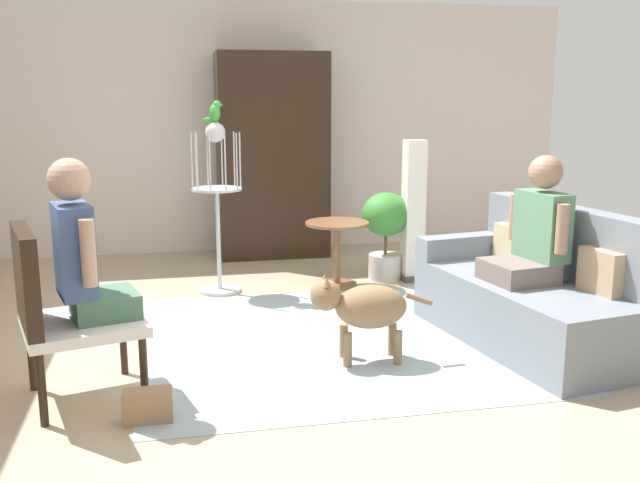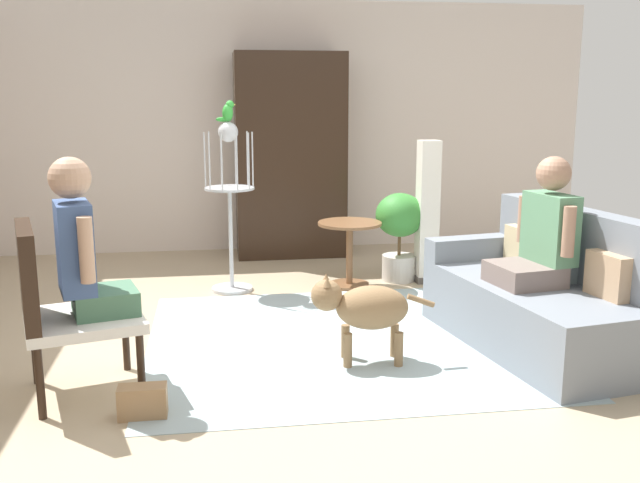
{
  "view_description": "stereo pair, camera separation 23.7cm",
  "coord_description": "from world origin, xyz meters",
  "px_view_note": "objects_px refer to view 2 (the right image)",
  "views": [
    {
      "loc": [
        -1.03,
        -4.5,
        1.69
      ],
      "look_at": [
        -0.17,
        -0.39,
        0.82
      ],
      "focal_mm": 39.58,
      "sensor_mm": 36.0,
      "label": 1
    },
    {
      "loc": [
        -0.8,
        -4.54,
        1.69
      ],
      "look_at": [
        -0.17,
        -0.39,
        0.82
      ],
      "focal_mm": 39.58,
      "sensor_mm": 36.0,
      "label": 2
    }
  ],
  "objects_px": {
    "column_lamp": "(427,213)",
    "armoire_cabinet": "(290,156)",
    "person_on_armchair": "(82,249)",
    "round_end_table": "(350,245)",
    "armchair": "(56,300)",
    "couch": "(542,299)",
    "dog": "(365,307)",
    "parrot": "(228,112)",
    "potted_plant": "(400,227)",
    "bird_cage_stand": "(230,200)",
    "handbag": "(143,402)",
    "person_on_couch": "(542,234)"
  },
  "relations": [
    {
      "from": "armchair",
      "to": "parrot",
      "type": "bearing_deg",
      "value": 64.17
    },
    {
      "from": "armoire_cabinet",
      "to": "round_end_table",
      "type": "bearing_deg",
      "value": -75.08
    },
    {
      "from": "couch",
      "to": "potted_plant",
      "type": "relative_size",
      "value": 2.25
    },
    {
      "from": "dog",
      "to": "potted_plant",
      "type": "relative_size",
      "value": 0.97
    },
    {
      "from": "round_end_table",
      "to": "potted_plant",
      "type": "bearing_deg",
      "value": 16.94
    },
    {
      "from": "armchair",
      "to": "dog",
      "type": "height_order",
      "value": "armchair"
    },
    {
      "from": "round_end_table",
      "to": "dog",
      "type": "xyz_separation_m",
      "value": [
        -0.26,
        -1.83,
        -0.01
      ]
    },
    {
      "from": "parrot",
      "to": "armchair",
      "type": "bearing_deg",
      "value": -115.83
    },
    {
      "from": "bird_cage_stand",
      "to": "handbag",
      "type": "height_order",
      "value": "bird_cage_stand"
    },
    {
      "from": "dog",
      "to": "round_end_table",
      "type": "bearing_deg",
      "value": 81.99
    },
    {
      "from": "potted_plant",
      "to": "handbag",
      "type": "bearing_deg",
      "value": -129.02
    },
    {
      "from": "person_on_armchair",
      "to": "armoire_cabinet",
      "type": "distance_m",
      "value": 3.79
    },
    {
      "from": "couch",
      "to": "dog",
      "type": "relative_size",
      "value": 2.32
    },
    {
      "from": "column_lamp",
      "to": "handbag",
      "type": "xyz_separation_m",
      "value": [
        -2.32,
        -2.49,
        -0.56
      ]
    },
    {
      "from": "parrot",
      "to": "handbag",
      "type": "height_order",
      "value": "parrot"
    },
    {
      "from": "potted_plant",
      "to": "armoire_cabinet",
      "type": "relative_size",
      "value": 0.38
    },
    {
      "from": "dog",
      "to": "column_lamp",
      "type": "distance_m",
      "value": 2.15
    },
    {
      "from": "armchair",
      "to": "round_end_table",
      "type": "height_order",
      "value": "armchair"
    },
    {
      "from": "armchair",
      "to": "parrot",
      "type": "xyz_separation_m",
      "value": [
        1.02,
        2.11,
        0.98
      ]
    },
    {
      "from": "couch",
      "to": "armchair",
      "type": "xyz_separation_m",
      "value": [
        -3.08,
        -0.39,
        0.24
      ]
    },
    {
      "from": "person_on_armchair",
      "to": "round_end_table",
      "type": "relative_size",
      "value": 1.53
    },
    {
      "from": "armchair",
      "to": "bird_cage_stand",
      "type": "xyz_separation_m",
      "value": [
        1.02,
        2.11,
        0.24
      ]
    },
    {
      "from": "armchair",
      "to": "person_on_couch",
      "type": "relative_size",
      "value": 1.18
    },
    {
      "from": "round_end_table",
      "to": "parrot",
      "type": "bearing_deg",
      "value": 178.49
    },
    {
      "from": "column_lamp",
      "to": "armoire_cabinet",
      "type": "bearing_deg",
      "value": 129.39
    },
    {
      "from": "round_end_table",
      "to": "dog",
      "type": "bearing_deg",
      "value": -98.01
    },
    {
      "from": "person_on_armchair",
      "to": "handbag",
      "type": "height_order",
      "value": "person_on_armchair"
    },
    {
      "from": "dog",
      "to": "armchair",
      "type": "bearing_deg",
      "value": -171.93
    },
    {
      "from": "bird_cage_stand",
      "to": "armoire_cabinet",
      "type": "bearing_deg",
      "value": 63.91
    },
    {
      "from": "armchair",
      "to": "handbag",
      "type": "xyz_separation_m",
      "value": [
        0.48,
        -0.34,
        -0.48
      ]
    },
    {
      "from": "bird_cage_stand",
      "to": "handbag",
      "type": "xyz_separation_m",
      "value": [
        -0.54,
        -2.46,
        -0.72
      ]
    },
    {
      "from": "parrot",
      "to": "potted_plant",
      "type": "relative_size",
      "value": 0.22
    },
    {
      "from": "potted_plant",
      "to": "column_lamp",
      "type": "distance_m",
      "value": 0.28
    },
    {
      "from": "parrot",
      "to": "handbag",
      "type": "xyz_separation_m",
      "value": [
        -0.55,
        -2.46,
        -1.47
      ]
    },
    {
      "from": "parrot",
      "to": "armoire_cabinet",
      "type": "relative_size",
      "value": 0.08
    },
    {
      "from": "armchair",
      "to": "bird_cage_stand",
      "type": "bearing_deg",
      "value": 64.22
    },
    {
      "from": "person_on_couch",
      "to": "potted_plant",
      "type": "xyz_separation_m",
      "value": [
        -0.47,
        1.88,
        -0.28
      ]
    },
    {
      "from": "parrot",
      "to": "armoire_cabinet",
      "type": "height_order",
      "value": "armoire_cabinet"
    },
    {
      "from": "bird_cage_stand",
      "to": "potted_plant",
      "type": "height_order",
      "value": "bird_cage_stand"
    },
    {
      "from": "person_on_couch",
      "to": "bird_cage_stand",
      "type": "xyz_separation_m",
      "value": [
        -2.01,
        1.75,
        0.02
      ]
    },
    {
      "from": "couch",
      "to": "bird_cage_stand",
      "type": "bearing_deg",
      "value": 140.14
    },
    {
      "from": "person_on_couch",
      "to": "parrot",
      "type": "relative_size",
      "value": 4.8
    },
    {
      "from": "person_on_couch",
      "to": "potted_plant",
      "type": "height_order",
      "value": "person_on_couch"
    },
    {
      "from": "armchair",
      "to": "bird_cage_stand",
      "type": "distance_m",
      "value": 2.36
    },
    {
      "from": "person_on_armchair",
      "to": "handbag",
      "type": "bearing_deg",
      "value": -49.89
    },
    {
      "from": "column_lamp",
      "to": "armchair",
      "type": "bearing_deg",
      "value": -142.54
    },
    {
      "from": "couch",
      "to": "armoire_cabinet",
      "type": "height_order",
      "value": "armoire_cabinet"
    },
    {
      "from": "person_on_couch",
      "to": "person_on_armchair",
      "type": "bearing_deg",
      "value": -173.69
    },
    {
      "from": "dog",
      "to": "column_lamp",
      "type": "relative_size",
      "value": 0.61
    },
    {
      "from": "round_end_table",
      "to": "bird_cage_stand",
      "type": "xyz_separation_m",
      "value": [
        -1.05,
        0.03,
        0.43
      ]
    }
  ]
}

